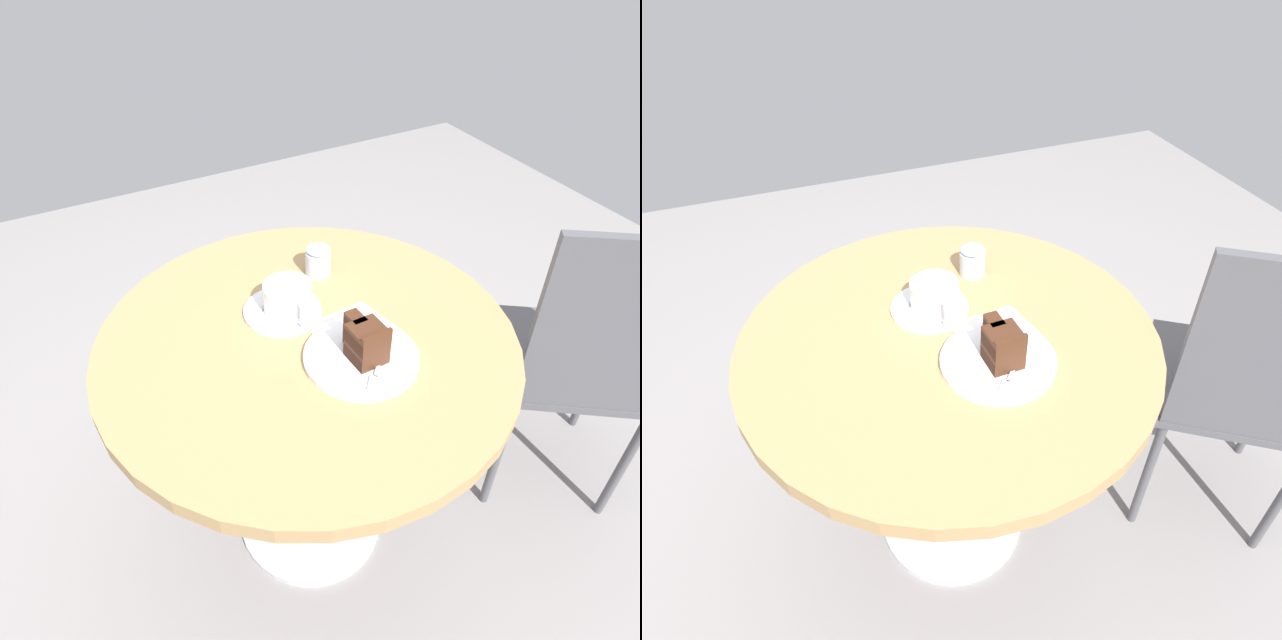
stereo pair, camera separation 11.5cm
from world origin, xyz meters
The scene contains 11 objects.
ground_plane centered at (0.00, 0.00, -0.01)m, with size 4.40×4.40×0.01m, color gray.
cafe_table centered at (0.00, 0.00, 0.59)m, with size 0.87×0.87×0.69m.
saucer centered at (-0.09, -0.01, 0.70)m, with size 0.17×0.17×0.01m.
coffee_cup centered at (-0.08, 0.00, 0.74)m, with size 0.14×0.10×0.07m.
teaspoon centered at (-0.14, -0.02, 0.71)m, with size 0.06×0.08×0.00m.
cake_plate centered at (0.11, 0.06, 0.70)m, with size 0.23×0.23×0.01m.
cake_slice centered at (0.12, 0.07, 0.75)m, with size 0.10×0.07×0.09m.
fork centered at (0.16, 0.07, 0.71)m, with size 0.12×0.11×0.00m.
napkin centered at (0.03, 0.10, 0.70)m, with size 0.15×0.17×0.00m.
cafe_chair centered at (0.22, 0.65, 0.53)m, with size 0.53×0.53×0.91m.
sugar_pot centered at (-0.19, 0.13, 0.73)m, with size 0.06×0.06×0.08m.
Camera 1 is at (0.78, -0.39, 1.47)m, focal length 32.00 mm.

